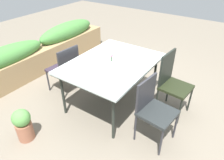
{
  "coord_description": "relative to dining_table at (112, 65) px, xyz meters",
  "views": [
    {
      "loc": [
        -2.26,
        -1.47,
        2.23
      ],
      "look_at": [
        0.02,
        0.09,
        0.45
      ],
      "focal_mm": 32.67,
      "sensor_mm": 36.0,
      "label": 1
    }
  ],
  "objects": [
    {
      "name": "potted_plant",
      "position": [
        -1.33,
        0.53,
        -0.47
      ],
      "size": [
        0.24,
        0.24,
        0.49
      ],
      "color": "#9E6047",
      "rests_on": "ground"
    },
    {
      "name": "chair_far_side",
      "position": [
        -0.19,
        0.86,
        -0.23
      ],
      "size": [
        0.48,
        0.48,
        0.88
      ],
      "rotation": [
        0.0,
        0.0,
        -0.09
      ],
      "color": "#332736",
      "rests_on": "ground"
    },
    {
      "name": "dining_table",
      "position": [
        0.0,
        0.0,
        0.0
      ],
      "size": [
        1.51,
        1.14,
        0.77
      ],
      "color": "silver",
      "rests_on": "ground"
    },
    {
      "name": "chair_near_left",
      "position": [
        -0.33,
        -0.86,
        -0.2
      ],
      "size": [
        0.48,
        0.48,
        0.9
      ],
      "rotation": [
        0.0,
        0.0,
        3.02
      ],
      "color": "#25292A",
      "rests_on": "ground"
    },
    {
      "name": "flower_vase",
      "position": [
        -0.2,
        -0.13,
        0.16
      ],
      "size": [
        0.07,
        0.07,
        0.27
      ],
      "color": "silver",
      "rests_on": "dining_table"
    },
    {
      "name": "planter_box",
      "position": [
        0.18,
        1.92,
        -0.34
      ],
      "size": [
        3.53,
        0.46,
        0.81
      ],
      "color": "#9E7F56",
      "rests_on": "ground"
    },
    {
      "name": "chair_near_right",
      "position": [
        0.35,
        -0.86,
        -0.17
      ],
      "size": [
        0.46,
        0.46,
        0.99
      ],
      "rotation": [
        0.0,
        0.0,
        3.04
      ],
      "color": "black",
      "rests_on": "ground"
    },
    {
      "name": "ground_plane",
      "position": [
        -0.02,
        -0.09,
        -0.73
      ],
      "size": [
        12.0,
        12.0,
        0.0
      ],
      "primitive_type": "plane",
      "color": "#756B5B"
    }
  ]
}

